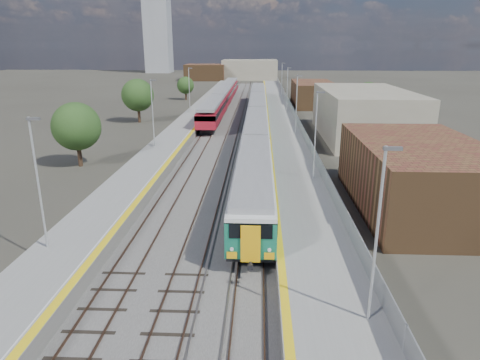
{
  "coord_description": "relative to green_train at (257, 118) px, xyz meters",
  "views": [
    {
      "loc": [
        1.89,
        -13.74,
        12.08
      ],
      "look_at": [
        0.44,
        17.55,
        2.2
      ],
      "focal_mm": 32.0,
      "sensor_mm": 36.0,
      "label": 1
    }
  ],
  "objects": [
    {
      "name": "tree_b",
      "position": [
        -19.34,
        8.31,
        2.18
      ],
      "size": [
        5.18,
        5.18,
        7.02
      ],
      "color": "#382619",
      "rests_on": "ground"
    },
    {
      "name": "tree_c",
      "position": [
        -16.75,
        38.84,
        1.08
      ],
      "size": [
        3.89,
        3.89,
        5.28
      ],
      "color": "#382619",
      "rests_on": "ground"
    },
    {
      "name": "ground",
      "position": [
        -1.5,
        3.04,
        -2.23
      ],
      "size": [
        320.0,
        320.0,
        0.0
      ],
      "primitive_type": "plane",
      "color": "#47443A",
      "rests_on": "ground"
    },
    {
      "name": "red_train",
      "position": [
        -7.0,
        26.24,
        -0.04
      ],
      "size": [
        2.94,
        59.51,
        3.71
      ],
      "color": "black",
      "rests_on": "ground"
    },
    {
      "name": "tree_d",
      "position": [
        19.94,
        18.64,
        1.44
      ],
      "size": [
        4.32,
        4.32,
        5.85
      ],
      "color": "#382619",
      "rests_on": "ground"
    },
    {
      "name": "platform_left",
      "position": [
        -10.55,
        5.53,
        -1.72
      ],
      "size": [
        4.3,
        155.0,
        8.52
      ],
      "color": "slate",
      "rests_on": "ground"
    },
    {
      "name": "tracks",
      "position": [
        -3.15,
        7.22,
        -2.13
      ],
      "size": [
        8.96,
        160.0,
        0.17
      ],
      "color": "#4C3323",
      "rests_on": "ground"
    },
    {
      "name": "green_train",
      "position": [
        0.0,
        0.0,
        0.0
      ],
      "size": [
        2.88,
        80.22,
        3.17
      ],
      "color": "black",
      "rests_on": "ground"
    },
    {
      "name": "ballast_bed",
      "position": [
        -3.75,
        5.54,
        -2.2
      ],
      "size": [
        10.5,
        155.0,
        0.06
      ],
      "primitive_type": "cube",
      "color": "#565451",
      "rests_on": "ground"
    },
    {
      "name": "platform_right",
      "position": [
        3.78,
        5.53,
        -1.7
      ],
      "size": [
        4.7,
        155.0,
        8.52
      ],
      "color": "slate",
      "rests_on": "ground"
    },
    {
      "name": "tree_a",
      "position": [
        -18.28,
        -18.35,
        1.95
      ],
      "size": [
        4.91,
        4.91,
        6.65
      ],
      "color": "#382619",
      "rests_on": "ground"
    },
    {
      "name": "buildings",
      "position": [
        -19.62,
        91.64,
        8.47
      ],
      "size": [
        72.0,
        185.5,
        40.0
      ],
      "color": "brown",
      "rests_on": "ground"
    }
  ]
}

